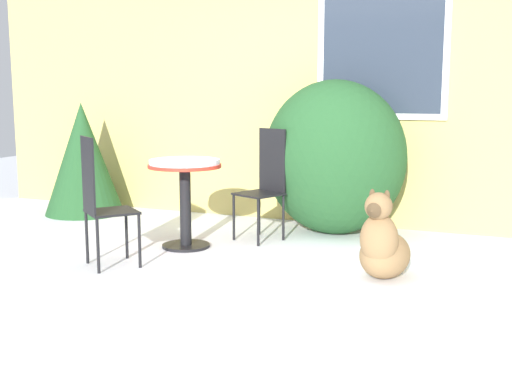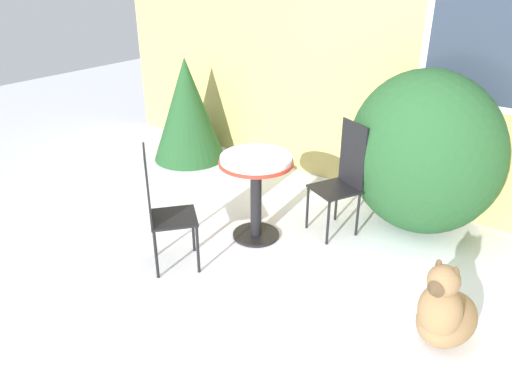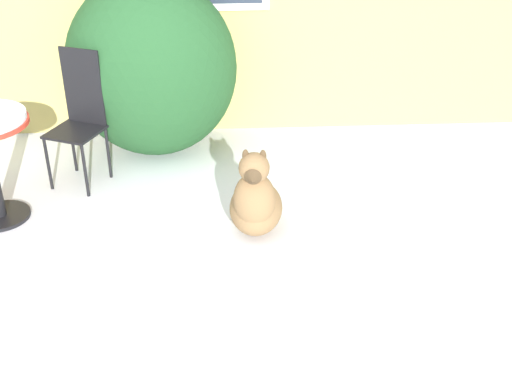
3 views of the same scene
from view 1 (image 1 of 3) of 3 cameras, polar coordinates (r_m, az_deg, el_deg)
The scene contains 8 objects.
ground_plane at distance 4.87m, azimuth -2.75°, elevation -7.43°, with size 16.00×16.00×0.00m, color white.
house_wall at distance 6.70m, azimuth 5.73°, elevation 8.66°, with size 8.00×0.10×2.69m.
shrub_left at distance 6.20m, azimuth 6.97°, elevation 3.06°, with size 1.38×1.07×1.48m.
evergreen_bush at distance 7.45m, azimuth -15.13°, elevation 2.89°, with size 0.87×0.87×1.25m.
patio_table at distance 5.65m, azimuth -6.34°, elevation 1.04°, with size 0.64×0.64×0.78m.
patio_chair_near_table at distance 5.94m, azimuth 0.81°, elevation 0.92°, with size 0.48×0.48×1.03m.
patio_chair_far_side at distance 5.12m, azimuth -13.60°, elevation -0.63°, with size 0.51×0.51×1.03m.
dog at distance 4.80m, azimuth 11.21°, elevation -4.78°, with size 0.42×0.68×0.69m.
Camera 1 is at (2.02, -4.21, 1.37)m, focal length 45.00 mm.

